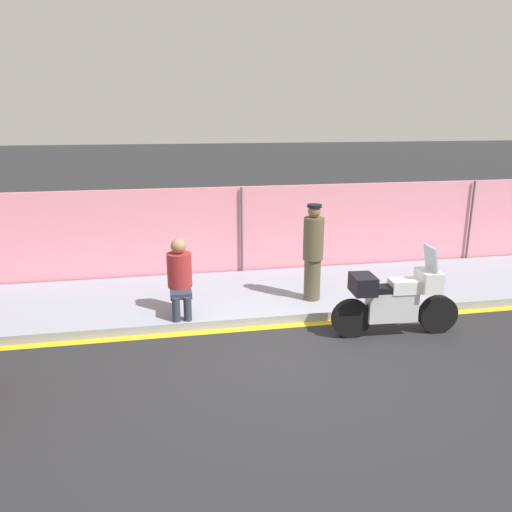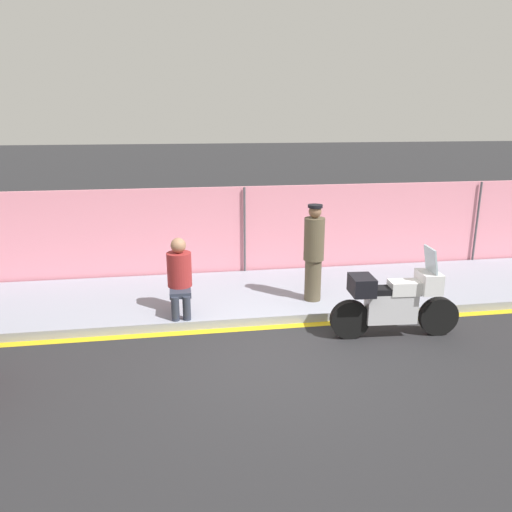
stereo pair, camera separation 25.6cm
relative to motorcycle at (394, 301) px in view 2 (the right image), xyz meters
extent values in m
plane|color=#262628|center=(-2.01, -0.54, -0.62)|extent=(120.00, 120.00, 0.00)
cube|color=#8E93A3|center=(-2.01, 2.14, -0.54)|extent=(41.86, 2.75, 0.16)
cube|color=gold|center=(-2.01, 0.67, -0.62)|extent=(41.86, 0.18, 0.01)
cube|color=pink|center=(-2.01, 3.60, 0.41)|extent=(39.77, 0.08, 2.07)
cylinder|color=#4C4C51|center=(-2.01, 3.50, 0.41)|extent=(0.05, 0.05, 2.07)
cylinder|color=#4C4C51|center=(3.63, 3.50, 0.41)|extent=(0.05, 0.05, 2.07)
cylinder|color=black|center=(0.78, -0.05, -0.30)|extent=(0.66, 0.18, 0.65)
cylinder|color=black|center=(-0.73, 0.05, -0.30)|extent=(0.66, 0.18, 0.65)
cube|color=silver|center=(-0.05, 0.00, -0.11)|extent=(0.85, 0.34, 0.51)
cube|color=white|center=(0.16, -0.01, 0.24)|extent=(0.54, 0.34, 0.22)
cube|color=black|center=(-0.14, 0.01, 0.20)|extent=(0.62, 0.32, 0.10)
cube|color=white|center=(0.55, -0.04, 0.32)|extent=(0.35, 0.50, 0.34)
cube|color=silver|center=(0.55, -0.04, 0.70)|extent=(0.13, 0.43, 0.42)
cube|color=black|center=(-0.57, 0.04, 0.30)|extent=(0.39, 0.53, 0.30)
cylinder|color=brown|center=(-0.98, 1.48, -0.07)|extent=(0.31, 0.31, 0.80)
cylinder|color=brown|center=(-0.98, 1.48, 0.73)|extent=(0.38, 0.38, 0.80)
sphere|color=brown|center=(-0.98, 1.48, 1.25)|extent=(0.24, 0.24, 0.24)
cylinder|color=black|center=(-0.98, 1.48, 1.35)|extent=(0.27, 0.27, 0.05)
cylinder|color=#2D3342|center=(-3.58, 0.88, -0.25)|extent=(0.14, 0.14, 0.43)
cylinder|color=#2D3342|center=(-3.38, 0.88, -0.25)|extent=(0.14, 0.14, 0.43)
cube|color=#2D3342|center=(-3.48, 1.09, -0.03)|extent=(0.37, 0.43, 0.10)
cylinder|color=maroon|center=(-3.48, 1.31, 0.32)|extent=(0.43, 0.43, 0.61)
sphere|color=#A37556|center=(-3.48, 1.31, 0.76)|extent=(0.27, 0.27, 0.27)
camera|label=1|loc=(-3.73, -7.19, 2.96)|focal=35.00mm
camera|label=2|loc=(-3.48, -7.23, 2.96)|focal=35.00mm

